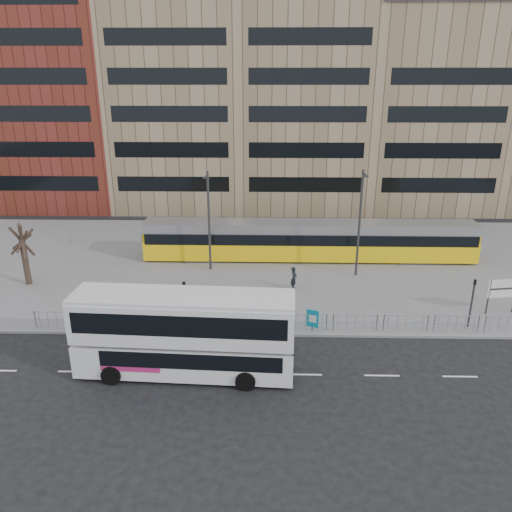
{
  "coord_description": "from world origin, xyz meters",
  "views": [
    {
      "loc": [
        -0.01,
        -26.18,
        14.68
      ],
      "look_at": [
        -0.75,
        6.0,
        2.86
      ],
      "focal_mm": 35.0,
      "sensor_mm": 36.0,
      "label": 1
    }
  ],
  "objects_px": {
    "lamp_post_west": "(209,217)",
    "lamp_post_east": "(360,220)",
    "traffic_light_west": "(185,299)",
    "bare_tree": "(19,221)",
    "double_decker_bus": "(184,332)",
    "pedestrian": "(294,278)",
    "ad_panel": "(313,319)",
    "traffic_light_east": "(473,297)",
    "station_sign": "(503,290)",
    "tram": "(309,240)"
  },
  "relations": [
    {
      "from": "lamp_post_west",
      "to": "lamp_post_east",
      "type": "bearing_deg",
      "value": -4.95
    },
    {
      "from": "lamp_post_east",
      "to": "double_decker_bus",
      "type": "bearing_deg",
      "value": -129.66
    },
    {
      "from": "traffic_light_west",
      "to": "lamp_post_east",
      "type": "relative_size",
      "value": 0.38
    },
    {
      "from": "double_decker_bus",
      "to": "lamp_post_west",
      "type": "relative_size",
      "value": 1.45
    },
    {
      "from": "traffic_light_west",
      "to": "traffic_light_east",
      "type": "relative_size",
      "value": 1.0
    },
    {
      "from": "bare_tree",
      "to": "lamp_post_east",
      "type": "bearing_deg",
      "value": 5.16
    },
    {
      "from": "ad_panel",
      "to": "traffic_light_east",
      "type": "height_order",
      "value": "traffic_light_east"
    },
    {
      "from": "lamp_post_east",
      "to": "tram",
      "type": "bearing_deg",
      "value": 133.32
    },
    {
      "from": "pedestrian",
      "to": "station_sign",
      "type": "bearing_deg",
      "value": -85.78
    },
    {
      "from": "double_decker_bus",
      "to": "bare_tree",
      "type": "relative_size",
      "value": 1.64
    },
    {
      "from": "lamp_post_east",
      "to": "lamp_post_west",
      "type": "bearing_deg",
      "value": 175.05
    },
    {
      "from": "tram",
      "to": "traffic_light_west",
      "type": "distance_m",
      "value": 14.9
    },
    {
      "from": "traffic_light_east",
      "to": "pedestrian",
      "type": "bearing_deg",
      "value": 165.16
    },
    {
      "from": "lamp_post_west",
      "to": "lamp_post_east",
      "type": "xyz_separation_m",
      "value": [
        11.26,
        -0.97,
        0.17
      ]
    },
    {
      "from": "double_decker_bus",
      "to": "station_sign",
      "type": "bearing_deg",
      "value": 23.17
    },
    {
      "from": "bare_tree",
      "to": "ad_panel",
      "type": "bearing_deg",
      "value": -18.38
    },
    {
      "from": "traffic_light_west",
      "to": "lamp_post_east",
      "type": "xyz_separation_m",
      "value": [
        11.66,
        8.81,
        2.44
      ]
    },
    {
      "from": "double_decker_bus",
      "to": "lamp_post_west",
      "type": "height_order",
      "value": "lamp_post_west"
    },
    {
      "from": "ad_panel",
      "to": "traffic_light_west",
      "type": "xyz_separation_m",
      "value": [
        -7.59,
        0.1,
        1.16
      ]
    },
    {
      "from": "traffic_light_east",
      "to": "traffic_light_west",
      "type": "bearing_deg",
      "value": -165.16
    },
    {
      "from": "tram",
      "to": "traffic_light_east",
      "type": "distance_m",
      "value": 14.63
    },
    {
      "from": "lamp_post_west",
      "to": "ad_panel",
      "type": "bearing_deg",
      "value": -54.0
    },
    {
      "from": "traffic_light_west",
      "to": "bare_tree",
      "type": "xyz_separation_m",
      "value": [
        -12.62,
        6.61,
        2.81
      ]
    },
    {
      "from": "ad_panel",
      "to": "traffic_light_west",
      "type": "relative_size",
      "value": 0.45
    },
    {
      "from": "tram",
      "to": "traffic_light_west",
      "type": "relative_size",
      "value": 8.73
    },
    {
      "from": "traffic_light_west",
      "to": "pedestrian",
      "type": "bearing_deg",
      "value": 53.37
    },
    {
      "from": "lamp_post_east",
      "to": "traffic_light_east",
      "type": "bearing_deg",
      "value": -55.8
    },
    {
      "from": "tram",
      "to": "lamp_post_east",
      "type": "bearing_deg",
      "value": -46.53
    },
    {
      "from": "traffic_light_east",
      "to": "ad_panel",
      "type": "bearing_deg",
      "value": -162.66
    },
    {
      "from": "double_decker_bus",
      "to": "tram",
      "type": "xyz_separation_m",
      "value": [
        7.63,
        16.8,
        -0.65
      ]
    },
    {
      "from": "tram",
      "to": "ad_panel",
      "type": "distance_m",
      "value": 12.51
    },
    {
      "from": "station_sign",
      "to": "ad_panel",
      "type": "bearing_deg",
      "value": -176.67
    },
    {
      "from": "tram",
      "to": "bare_tree",
      "type": "relative_size",
      "value": 3.96
    },
    {
      "from": "station_sign",
      "to": "traffic_light_west",
      "type": "relative_size",
      "value": 0.75
    },
    {
      "from": "lamp_post_west",
      "to": "bare_tree",
      "type": "xyz_separation_m",
      "value": [
        -13.03,
        -3.17,
        0.55
      ]
    },
    {
      "from": "traffic_light_west",
      "to": "lamp_post_west",
      "type": "height_order",
      "value": "lamp_post_west"
    },
    {
      "from": "station_sign",
      "to": "bare_tree",
      "type": "relative_size",
      "value": 0.34
    },
    {
      "from": "double_decker_bus",
      "to": "pedestrian",
      "type": "distance_m",
      "value": 12.23
    },
    {
      "from": "traffic_light_east",
      "to": "lamp_post_west",
      "type": "relative_size",
      "value": 0.4
    },
    {
      "from": "double_decker_bus",
      "to": "station_sign",
      "type": "xyz_separation_m",
      "value": [
        19.15,
        7.02,
        -0.63
      ]
    },
    {
      "from": "station_sign",
      "to": "pedestrian",
      "type": "relative_size",
      "value": 1.38
    },
    {
      "from": "bare_tree",
      "to": "pedestrian",
      "type": "bearing_deg",
      "value": -1.59
    },
    {
      "from": "ad_panel",
      "to": "lamp_post_west",
      "type": "bearing_deg",
      "value": 148.32
    },
    {
      "from": "pedestrian",
      "to": "double_decker_bus",
      "type": "bearing_deg",
      "value": 169.09
    },
    {
      "from": "pedestrian",
      "to": "lamp_post_west",
      "type": "bearing_deg",
      "value": 78.98
    },
    {
      "from": "lamp_post_east",
      "to": "pedestrian",
      "type": "bearing_deg",
      "value": -150.81
    },
    {
      "from": "traffic_light_west",
      "to": "bare_tree",
      "type": "relative_size",
      "value": 0.45
    },
    {
      "from": "pedestrian",
      "to": "lamp_post_west",
      "type": "height_order",
      "value": "lamp_post_west"
    },
    {
      "from": "ad_panel",
      "to": "lamp_post_west",
      "type": "relative_size",
      "value": 0.18
    },
    {
      "from": "ad_panel",
      "to": "pedestrian",
      "type": "height_order",
      "value": "pedestrian"
    }
  ]
}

